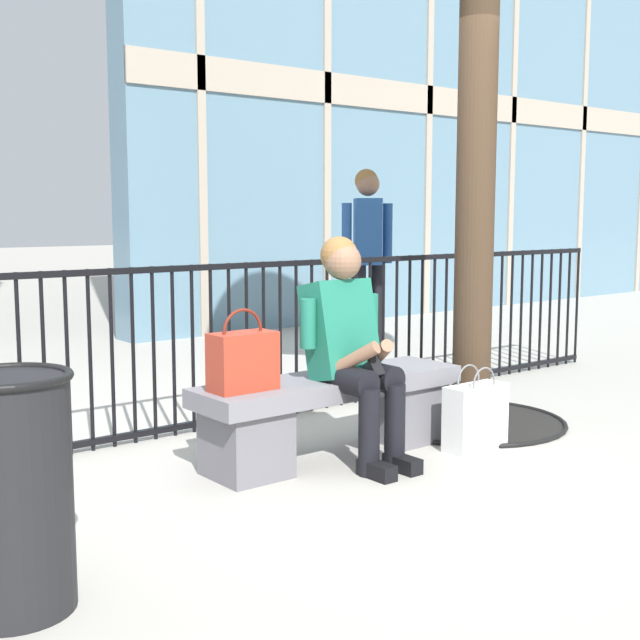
% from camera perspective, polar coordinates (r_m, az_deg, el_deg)
% --- Properties ---
extents(ground_plane, '(60.00, 60.00, 0.00)m').
position_cam_1_polar(ground_plane, '(4.71, 0.77, -9.20)').
color(ground_plane, '#B2ADA3').
extents(stone_bench, '(1.60, 0.44, 0.45)m').
position_cam_1_polar(stone_bench, '(4.64, 0.77, -5.99)').
color(stone_bench, slate).
rests_on(stone_bench, ground).
extents(seated_person_with_phone, '(0.52, 0.66, 1.21)m').
position_cam_1_polar(seated_person_with_phone, '(4.49, 2.09, -1.52)').
color(seated_person_with_phone, black).
rests_on(seated_person_with_phone, ground).
extents(handbag_on_bench, '(0.33, 0.18, 0.42)m').
position_cam_1_polar(handbag_on_bench, '(4.23, -5.23, -2.72)').
color(handbag_on_bench, '#B23823').
rests_on(handbag_on_bench, stone_bench).
extents(shopping_bag, '(0.38, 0.16, 0.48)m').
position_cam_1_polar(shopping_bag, '(4.88, 10.47, -6.42)').
color(shopping_bag, white).
rests_on(shopping_bag, ground).
extents(bystander_at_railing, '(0.55, 0.44, 1.71)m').
position_cam_1_polar(bystander_at_railing, '(7.28, 3.22, 4.60)').
color(bystander_at_railing, black).
rests_on(bystander_at_railing, ground).
extents(plaza_railing, '(7.22, 0.04, 1.03)m').
position_cam_1_polar(plaza_railing, '(5.34, -5.56, -1.57)').
color(plaza_railing, black).
rests_on(plaza_railing, ground).
extents(trash_can, '(0.43, 0.43, 0.82)m').
position_cam_1_polar(trash_can, '(3.04, -20.15, -10.77)').
color(trash_can, black).
rests_on(trash_can, ground).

